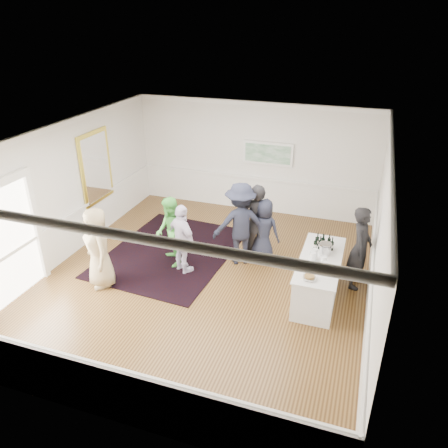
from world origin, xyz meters
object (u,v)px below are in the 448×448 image
(bartender, at_px, (360,248))
(guest_navy, at_px, (264,230))
(serving_table, at_px, (319,277))
(guest_tan, at_px, (98,248))
(guest_dark_a, at_px, (240,224))
(guest_green, at_px, (171,232))
(nut_bowl, at_px, (309,277))
(ice_bucket, at_px, (325,249))
(guest_lilac, at_px, (182,239))
(guest_dark_b, at_px, (256,223))

(bartender, distance_m, guest_navy, 2.23)
(serving_table, height_order, guest_navy, guest_navy)
(guest_tan, distance_m, guest_dark_a, 3.19)
(guest_green, distance_m, nut_bowl, 3.47)
(bartender, bearing_deg, ice_bucket, 128.99)
(guest_lilac, height_order, guest_dark_a, guest_dark_a)
(ice_bucket, bearing_deg, guest_lilac, -175.12)
(bartender, distance_m, ice_bucket, 0.81)
(ice_bucket, bearing_deg, guest_dark_a, 163.80)
(guest_dark_a, xyz_separation_m, nut_bowl, (1.84, -1.61, -0.07))
(bartender, bearing_deg, guest_lilac, 107.10)
(nut_bowl, bearing_deg, guest_tan, -176.36)
(serving_table, bearing_deg, bartender, 41.49)
(serving_table, relative_size, bartender, 1.18)
(nut_bowl, bearing_deg, ice_bucket, 81.63)
(guest_navy, bearing_deg, guest_tan, 45.14)
(ice_bucket, bearing_deg, guest_green, -179.40)
(serving_table, distance_m, bartender, 1.09)
(guest_green, xyz_separation_m, ice_bucket, (3.48, 0.04, 0.16))
(guest_lilac, bearing_deg, guest_dark_b, -108.79)
(guest_tan, bearing_deg, nut_bowl, 44.16)
(ice_bucket, bearing_deg, guest_navy, 150.76)
(serving_table, xyz_separation_m, guest_tan, (-4.50, -1.10, 0.46))
(guest_tan, height_order, guest_lilac, guest_tan)
(guest_lilac, xyz_separation_m, ice_bucket, (3.08, 0.26, 0.17))
(guest_dark_b, bearing_deg, ice_bucket, 130.18)
(bartender, relative_size, guest_green, 1.11)
(serving_table, distance_m, guest_lilac, 3.06)
(ice_bucket, bearing_deg, nut_bowl, -98.37)
(guest_green, bearing_deg, guest_dark_b, 79.95)
(guest_tan, xyz_separation_m, nut_bowl, (4.40, 0.28, 0.02))
(guest_dark_b, xyz_separation_m, nut_bowl, (1.54, -1.88, -0.03))
(guest_lilac, bearing_deg, guest_navy, -112.50)
(guest_green, bearing_deg, guest_dark_a, 76.06)
(serving_table, height_order, guest_green, guest_green)
(serving_table, xyz_separation_m, guest_lilac, (-3.03, -0.05, 0.38))
(guest_lilac, bearing_deg, bartender, -136.95)
(guest_green, relative_size, ice_bucket, 6.38)
(serving_table, bearing_deg, guest_green, 177.00)
(guest_tan, bearing_deg, guest_lilac, 76.09)
(guest_tan, bearing_deg, guest_dark_a, 76.99)
(guest_green, height_order, guest_navy, guest_green)
(guest_navy, bearing_deg, serving_table, 153.84)
(guest_tan, distance_m, guest_dark_b, 3.59)
(guest_dark_a, distance_m, guest_navy, 0.60)
(guest_green, xyz_separation_m, guest_dark_a, (1.49, 0.61, 0.16))
(serving_table, bearing_deg, ice_bucket, 76.86)
(serving_table, height_order, guest_dark_b, guest_dark_b)
(guest_dark_a, bearing_deg, bartender, 149.68)
(guest_dark_b, bearing_deg, serving_table, 123.85)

